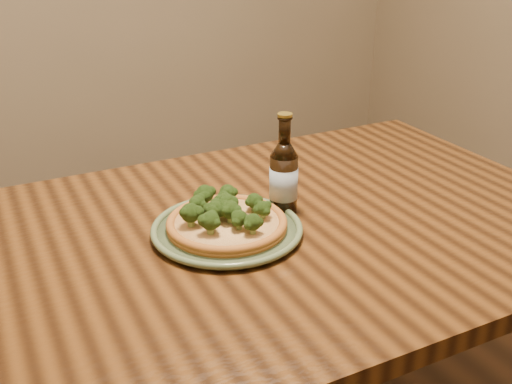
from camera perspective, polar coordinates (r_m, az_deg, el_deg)
name	(u,v)px	position (r m, az deg, el deg)	size (l,w,h in m)	color
table	(224,275)	(1.26, -3.07, -7.88)	(1.60, 0.90, 0.75)	#4D2B10
plate	(227,229)	(1.21, -2.78, -3.56)	(0.31, 0.31, 0.02)	#576847
pizza	(226,220)	(1.20, -2.88, -2.69)	(0.24, 0.24, 0.07)	#A76225
beer_bottle	(284,177)	(1.27, 2.65, 1.45)	(0.06, 0.06, 0.22)	black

